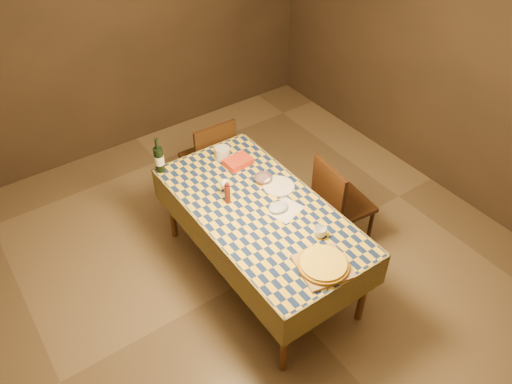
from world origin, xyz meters
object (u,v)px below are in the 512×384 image
Objects in this scene: dining_table at (260,215)px; pizza at (323,264)px; chair_far at (211,157)px; wine_bottle at (159,159)px; chair_right at (337,201)px; cutting_board at (323,267)px; white_plate at (279,186)px; bowl at (263,179)px.

pizza is at bearing -89.55° from dining_table.
dining_table is 1.98× the size of chair_far.
wine_bottle reaches higher than chair_right.
cutting_board is at bearing -139.49° from chair_right.
wine_bottle is (-0.42, 1.59, 0.08)m from pizza.
cutting_board reaches higher than white_plate.
bowl is at bearing 147.62° from chair_right.
chair_right is (0.75, 0.64, -0.26)m from cutting_board.
dining_table is 12.35× the size of bowl.
wine_bottle is 1.55m from chair_right.
dining_table is 1.11m from chair_far.
cutting_board is 1.84m from chair_far.
chair_far is at bearing 115.49° from chair_right.
cutting_board is (0.01, -0.73, 0.09)m from dining_table.
chair_far and chair_right have the same top height.
pizza is at bearing -90.00° from cutting_board.
bowl is 0.16× the size of chair_far.
cutting_board is 0.80× the size of pizza.
dining_table is 1.98× the size of chair_right.
cutting_board is at bearing -75.38° from wine_bottle.
cutting_board is 1.00m from bowl.
dining_table is 0.74m from cutting_board.
dining_table is 7.26× the size of white_plate.
cutting_board is 0.36× the size of chair_far.
wine_bottle is at bearing 104.62° from pizza.
wine_bottle is at bearing 104.62° from cutting_board.
chair_right is (0.75, -0.09, -0.17)m from dining_table.
chair_far reaches higher than white_plate.
pizza is at bearing -101.87° from bowl.
white_plate is 0.27× the size of chair_far.
wine_bottle is 1.01m from white_plate.
cutting_board reaches higher than dining_table.
wine_bottle is 0.35× the size of chair_far.
dining_table is at bearing 90.45° from pizza.
wine_bottle is at bearing 132.67° from white_plate.
cutting_board is at bearing 90.00° from pizza.
white_plate is 0.99m from chair_far.
dining_table is at bearing -156.60° from white_plate.
wine_bottle reaches higher than white_plate.
cutting_board is 1.65m from wine_bottle.
chair_right reaches higher than white_plate.
dining_table is at bearing -64.52° from wine_bottle.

